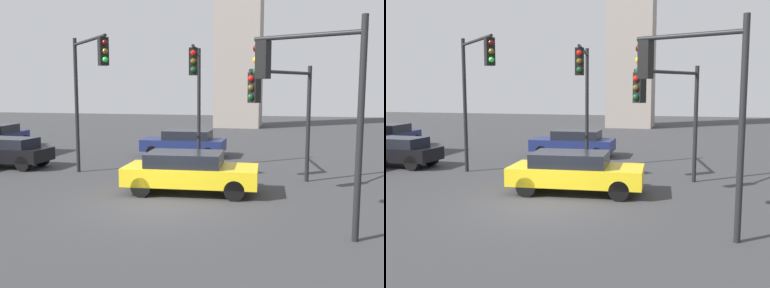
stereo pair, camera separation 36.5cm
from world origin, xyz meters
TOP-DOWN VIEW (x-y plane):
  - ground_plane at (0.00, 0.00)m, footprint 96.14×96.14m
  - traffic_light_0 at (4.47, -1.52)m, footprint 2.75×1.30m
  - traffic_light_1 at (-4.02, 3.49)m, footprint 2.87×3.08m
  - traffic_light_2 at (0.07, 5.18)m, footprint 0.92×4.38m
  - traffic_light_3 at (3.66, 3.33)m, footprint 2.15×3.51m
  - car_0 at (-1.74, 10.36)m, footprint 4.49×2.08m
  - car_1 at (0.53, 1.99)m, footprint 4.80×2.31m
  - car_3 at (-9.01, 5.13)m, footprint 4.11×1.86m
  - car_4 at (-13.63, 10.98)m, footprint 2.11×4.20m

SIDE VIEW (x-z plane):
  - ground_plane at x=0.00m, z-range 0.00..0.00m
  - car_3 at x=-9.01m, z-range 0.05..1.45m
  - car_0 at x=-1.74m, z-range 0.04..1.48m
  - car_1 at x=0.53m, z-range 0.05..1.51m
  - car_4 at x=-13.63m, z-range 0.04..1.53m
  - traffic_light_3 at x=3.66m, z-range 0.98..5.55m
  - traffic_light_0 at x=4.47m, z-range 1.03..6.43m
  - traffic_light_2 at x=0.07m, z-range 1.20..6.72m
  - traffic_light_1 at x=-4.02m, z-range 1.25..7.10m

